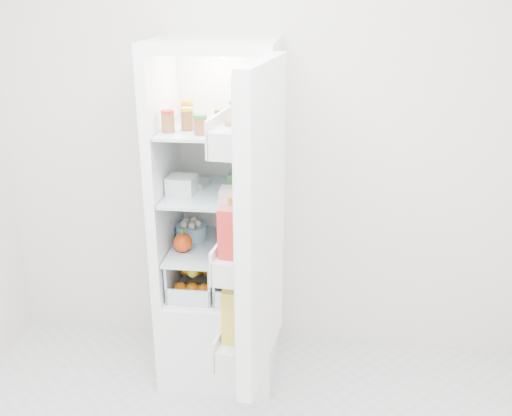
# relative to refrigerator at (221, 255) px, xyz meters

# --- Properties ---
(room_walls) EXTENTS (3.02, 3.02, 2.61)m
(room_walls) POSITION_rel_refrigerator_xyz_m (0.20, -1.25, 0.93)
(room_walls) COLOR silver
(room_walls) RESTS_ON ground
(refrigerator) EXTENTS (0.60, 0.60, 1.80)m
(refrigerator) POSITION_rel_refrigerator_xyz_m (0.00, 0.00, 0.00)
(refrigerator) COLOR white
(refrigerator) RESTS_ON ground
(shelf_low) EXTENTS (0.49, 0.53, 0.01)m
(shelf_low) POSITION_rel_refrigerator_xyz_m (-0.00, -0.06, 0.07)
(shelf_low) COLOR silver
(shelf_low) RESTS_ON refrigerator
(shelf_mid) EXTENTS (0.49, 0.53, 0.02)m
(shelf_mid) POSITION_rel_refrigerator_xyz_m (-0.00, -0.06, 0.38)
(shelf_mid) COLOR silver
(shelf_mid) RESTS_ON refrigerator
(shelf_top) EXTENTS (0.49, 0.53, 0.02)m
(shelf_top) POSITION_rel_refrigerator_xyz_m (-0.00, -0.06, 0.71)
(shelf_top) COLOR silver
(shelf_top) RESTS_ON refrigerator
(crisper_left) EXTENTS (0.23, 0.46, 0.22)m
(crisper_left) POSITION_rel_refrigerator_xyz_m (-0.12, -0.06, -0.06)
(crisper_left) COLOR silver
(crisper_left) RESTS_ON refrigerator
(crisper_right) EXTENTS (0.23, 0.46, 0.22)m
(crisper_right) POSITION_rel_refrigerator_xyz_m (0.12, -0.06, -0.06)
(crisper_right) COLOR silver
(crisper_right) RESTS_ON refrigerator
(condiment_jars) EXTENTS (0.46, 0.34, 0.08)m
(condiment_jars) POSITION_rel_refrigerator_xyz_m (-0.01, -0.12, 0.76)
(condiment_jars) COLOR #B21919
(condiment_jars) RESTS_ON shelf_top
(squeeze_bottle) EXTENTS (0.08, 0.08, 0.20)m
(squeeze_bottle) POSITION_rel_refrigerator_xyz_m (0.16, 0.08, 0.82)
(squeeze_bottle) COLOR white
(squeeze_bottle) RESTS_ON shelf_top
(tub_white) EXTENTS (0.14, 0.14, 0.09)m
(tub_white) POSITION_rel_refrigerator_xyz_m (-0.17, -0.11, 0.44)
(tub_white) COLOR silver
(tub_white) RESTS_ON shelf_mid
(tub_cream) EXTENTS (0.13, 0.13, 0.07)m
(tub_cream) POSITION_rel_refrigerator_xyz_m (0.11, -0.23, 0.43)
(tub_cream) COLOR beige
(tub_cream) RESTS_ON shelf_mid
(tin_red) EXTENTS (0.12, 0.12, 0.06)m
(tin_red) POSITION_rel_refrigerator_xyz_m (0.14, -0.26, 0.42)
(tin_red) COLOR #B71B2F
(tin_red) RESTS_ON shelf_mid
(foil_tray) EXTENTS (0.17, 0.14, 0.04)m
(foil_tray) POSITION_rel_refrigerator_xyz_m (-0.14, -0.01, 0.41)
(foil_tray) COLOR silver
(foil_tray) RESTS_ON shelf_mid
(tub_green) EXTENTS (0.10, 0.14, 0.08)m
(tub_green) POSITION_rel_refrigerator_xyz_m (0.10, 0.02, 0.43)
(tub_green) COLOR #387C3F
(tub_green) RESTS_ON shelf_mid
(red_cabbage) EXTENTS (0.16, 0.16, 0.16)m
(red_cabbage) POSITION_rel_refrigerator_xyz_m (0.12, -0.06, 0.16)
(red_cabbage) COLOR #4B1B51
(red_cabbage) RESTS_ON shelf_low
(bell_pepper) EXTENTS (0.10, 0.10, 0.10)m
(bell_pepper) POSITION_rel_refrigerator_xyz_m (-0.17, -0.15, 0.13)
(bell_pepper) COLOR red
(bell_pepper) RESTS_ON shelf_low
(mushroom_bowl) EXTENTS (0.19, 0.19, 0.08)m
(mushroom_bowl) POSITION_rel_refrigerator_xyz_m (-0.17, 0.02, 0.12)
(mushroom_bowl) COLOR #90C0D8
(mushroom_bowl) RESTS_ON shelf_low
(citrus_pile) EXTENTS (0.20, 0.31, 0.16)m
(citrus_pile) POSITION_rel_refrigerator_xyz_m (-0.12, -0.08, -0.08)
(citrus_pile) COLOR orange
(citrus_pile) RESTS_ON refrigerator
(veg_pile) EXTENTS (0.16, 0.30, 0.10)m
(veg_pile) POSITION_rel_refrigerator_xyz_m (0.13, -0.06, -0.10)
(veg_pile) COLOR #26511B
(veg_pile) RESTS_ON refrigerator
(fridge_door) EXTENTS (0.24, 0.60, 1.30)m
(fridge_door) POSITION_rel_refrigerator_xyz_m (0.26, -0.64, 0.43)
(fridge_door) COLOR white
(fridge_door) RESTS_ON refrigerator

